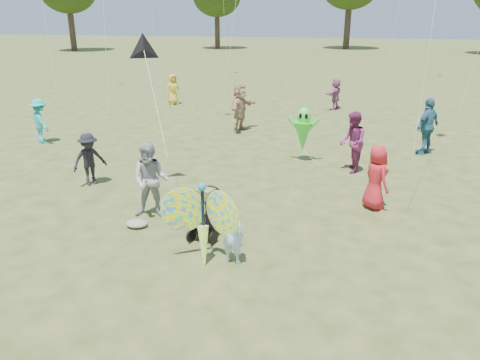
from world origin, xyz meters
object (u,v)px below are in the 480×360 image
jogging_stroller (207,209)px  child_girl (232,234)px  adult_man (151,180)px  butterfly_kite (203,223)px  crowd_a (376,177)px  crowd_d (240,107)px  crowd_c (427,126)px  crowd_b (89,159)px  alien_kite (303,132)px  crowd_i (40,121)px  crowd_j (335,94)px  crowd_g (173,89)px  crowd_e (352,142)px

jogging_stroller → child_girl: bearing=-35.6°
adult_man → butterfly_kite: bearing=-53.6°
crowd_a → crowd_d: 8.49m
adult_man → crowd_c: bearing=35.3°
crowd_b → butterfly_kite: 5.44m
crowd_d → crowd_c: bearing=-88.5°
crowd_a → alien_kite: 3.99m
child_girl → crowd_b: bearing=-25.2°
crowd_i → child_girl: bearing=178.3°
jogging_stroller → crowd_d: bearing=114.6°
crowd_a → alien_kite: bearing=0.4°
crowd_j → jogging_stroller: size_ratio=1.34×
crowd_b → crowd_j: crowd_j is taller
crowd_b → crowd_g: (-1.81, 11.72, 0.04)m
crowd_c → adult_man: bearing=-6.0°
crowd_g → jogging_stroller: size_ratio=1.37×
adult_man → crowd_e: crowd_e is taller
alien_kite → adult_man: bearing=-121.3°
alien_kite → crowd_e: bearing=-25.5°
crowd_i → crowd_j: 13.33m
adult_man → crowd_b: size_ratio=1.23×
child_girl → crowd_e: bearing=-100.7°
adult_man → child_girl: bearing=-44.9°
crowd_c → crowd_e: (-2.45, -2.42, -0.04)m
crowd_c → crowd_g: 13.10m
child_girl → crowd_d: bearing=-68.9°
crowd_g → butterfly_kite: bearing=-111.9°
alien_kite → jogging_stroller: bearing=-104.9°
alien_kite → crowd_a: bearing=-59.1°
alien_kite → crowd_i: bearing=178.5°
adult_man → crowd_b: adult_man is taller
child_girl → crowd_c: size_ratio=0.63×
child_girl → crowd_b: size_ratio=0.82×
adult_man → crowd_i: (-6.41, 5.27, -0.09)m
child_girl → crowd_c: (4.69, 8.42, 0.35)m
crowd_c → jogging_stroller: (-5.48, -7.40, -0.33)m
crowd_i → butterfly_kite: 10.79m
crowd_b → crowd_j: (6.34, 12.11, 0.03)m
child_girl → jogging_stroller: size_ratio=1.06×
crowd_a → crowd_j: size_ratio=1.04×
crowd_d → jogging_stroller: bearing=-155.3°
crowd_a → crowd_j: (-1.23, 12.17, -0.03)m
crowd_e → crowd_j: crowd_e is taller
crowd_e → crowd_g: crowd_e is taller
crowd_a → butterfly_kite: (-3.33, -3.36, 0.02)m
crowd_g → butterfly_kite: 16.29m
crowd_j → butterfly_kite: bearing=15.3°
child_girl → crowd_b: (-4.79, 3.35, 0.13)m
crowd_g → butterfly_kite: butterfly_kite is taller
adult_man → butterfly_kite: size_ratio=1.00×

